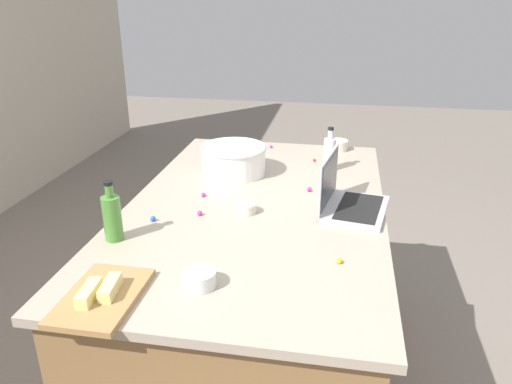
{
  "coord_description": "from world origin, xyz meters",
  "views": [
    {
      "loc": [
        -1.77,
        -0.32,
        1.7
      ],
      "look_at": [
        0.0,
        0.0,
        0.95
      ],
      "focal_mm": 34.57,
      "sensor_mm": 36.0,
      "label": 1
    }
  ],
  "objects_px": {
    "bottle_vinegar": "(329,153)",
    "ramekin_medium": "(199,279)",
    "mixing_bowl_large": "(234,159)",
    "cutting_board": "(102,297)",
    "ramekin_wide": "(338,145)",
    "ramekin_small": "(246,208)",
    "butter_stick_left": "(110,287)",
    "bottle_olive": "(112,217)",
    "butter_stick_right": "(89,293)",
    "laptop": "(347,199)"
  },
  "relations": [
    {
      "from": "cutting_board",
      "to": "butter_stick_left",
      "type": "height_order",
      "value": "butter_stick_left"
    },
    {
      "from": "bottle_vinegar",
      "to": "butter_stick_left",
      "type": "height_order",
      "value": "bottle_vinegar"
    },
    {
      "from": "bottle_olive",
      "to": "ramekin_wide",
      "type": "bearing_deg",
      "value": -32.38
    },
    {
      "from": "ramekin_wide",
      "to": "bottle_olive",
      "type": "bearing_deg",
      "value": 147.62
    },
    {
      "from": "laptop",
      "to": "mixing_bowl_large",
      "type": "height_order",
      "value": "laptop"
    },
    {
      "from": "laptop",
      "to": "butter_stick_left",
      "type": "distance_m",
      "value": 0.96
    },
    {
      "from": "butter_stick_left",
      "to": "ramekin_small",
      "type": "distance_m",
      "value": 0.67
    },
    {
      "from": "cutting_board",
      "to": "ramekin_small",
      "type": "distance_m",
      "value": 0.69
    },
    {
      "from": "ramekin_medium",
      "to": "bottle_olive",
      "type": "bearing_deg",
      "value": 58.39
    },
    {
      "from": "bottle_olive",
      "to": "butter_stick_left",
      "type": "xyz_separation_m",
      "value": [
        -0.33,
        -0.14,
        -0.05
      ]
    },
    {
      "from": "butter_stick_left",
      "to": "ramekin_wide",
      "type": "relative_size",
      "value": 1.03
    },
    {
      "from": "mixing_bowl_large",
      "to": "butter_stick_right",
      "type": "height_order",
      "value": "mixing_bowl_large"
    },
    {
      "from": "bottle_vinegar",
      "to": "bottle_olive",
      "type": "height_order",
      "value": "bottle_olive"
    },
    {
      "from": "ramekin_medium",
      "to": "ramekin_wide",
      "type": "xyz_separation_m",
      "value": [
        1.38,
        -0.36,
        0.0
      ]
    },
    {
      "from": "cutting_board",
      "to": "ramekin_medium",
      "type": "bearing_deg",
      "value": -65.33
    },
    {
      "from": "mixing_bowl_large",
      "to": "butter_stick_right",
      "type": "relative_size",
      "value": 2.77
    },
    {
      "from": "ramekin_small",
      "to": "ramekin_wide",
      "type": "xyz_separation_m",
      "value": [
        0.86,
        -0.32,
        0.01
      ]
    },
    {
      "from": "butter_stick_left",
      "to": "ramekin_wide",
      "type": "bearing_deg",
      "value": -21.59
    },
    {
      "from": "bottle_vinegar",
      "to": "ramekin_small",
      "type": "distance_m",
      "value": 0.62
    },
    {
      "from": "butter_stick_right",
      "to": "cutting_board",
      "type": "bearing_deg",
      "value": -42.35
    },
    {
      "from": "mixing_bowl_large",
      "to": "ramekin_medium",
      "type": "distance_m",
      "value": 0.94
    },
    {
      "from": "mixing_bowl_large",
      "to": "butter_stick_left",
      "type": "distance_m",
      "value": 1.04
    },
    {
      "from": "laptop",
      "to": "cutting_board",
      "type": "relative_size",
      "value": 1.13
    },
    {
      "from": "butter_stick_left",
      "to": "bottle_vinegar",
      "type": "bearing_deg",
      "value": -25.44
    },
    {
      "from": "ramekin_medium",
      "to": "laptop",
      "type": "bearing_deg",
      "value": -34.17
    },
    {
      "from": "mixing_bowl_large",
      "to": "bottle_vinegar",
      "type": "xyz_separation_m",
      "value": [
        0.12,
        -0.43,
        0.01
      ]
    },
    {
      "from": "mixing_bowl_large",
      "to": "cutting_board",
      "type": "relative_size",
      "value": 1.0
    },
    {
      "from": "ramekin_wide",
      "to": "ramekin_medium",
      "type": "bearing_deg",
      "value": 165.31
    },
    {
      "from": "bottle_vinegar",
      "to": "cutting_board",
      "type": "distance_m",
      "value": 1.3
    },
    {
      "from": "ramekin_small",
      "to": "laptop",
      "type": "bearing_deg",
      "value": -76.13
    },
    {
      "from": "bottle_olive",
      "to": "butter_stick_right",
      "type": "relative_size",
      "value": 1.94
    },
    {
      "from": "butter_stick_left",
      "to": "ramekin_small",
      "type": "xyz_separation_m",
      "value": [
        0.62,
        -0.26,
        -0.02
      ]
    },
    {
      "from": "bottle_vinegar",
      "to": "ramekin_medium",
      "type": "bearing_deg",
      "value": 162.82
    },
    {
      "from": "butter_stick_left",
      "to": "butter_stick_right",
      "type": "bearing_deg",
      "value": 128.02
    },
    {
      "from": "laptop",
      "to": "cutting_board",
      "type": "height_order",
      "value": "laptop"
    },
    {
      "from": "bottle_vinegar",
      "to": "ramekin_small",
      "type": "xyz_separation_m",
      "value": [
        -0.54,
        0.29,
        -0.06
      ]
    },
    {
      "from": "ramekin_medium",
      "to": "ramekin_small",
      "type": "bearing_deg",
      "value": -4.02
    },
    {
      "from": "butter_stick_right",
      "to": "bottle_vinegar",
      "type": "bearing_deg",
      "value": -26.53
    },
    {
      "from": "mixing_bowl_large",
      "to": "ramekin_medium",
      "type": "bearing_deg",
      "value": -173.53
    },
    {
      "from": "mixing_bowl_large",
      "to": "ramekin_small",
      "type": "distance_m",
      "value": 0.44
    },
    {
      "from": "laptop",
      "to": "butter_stick_left",
      "type": "relative_size",
      "value": 3.12
    },
    {
      "from": "butter_stick_left",
      "to": "ramekin_medium",
      "type": "distance_m",
      "value": 0.25
    },
    {
      "from": "cutting_board",
      "to": "ramekin_wide",
      "type": "distance_m",
      "value": 1.61
    },
    {
      "from": "bottle_vinegar",
      "to": "butter_stick_left",
      "type": "bearing_deg",
      "value": 154.56
    },
    {
      "from": "mixing_bowl_large",
      "to": "ramekin_small",
      "type": "height_order",
      "value": "mixing_bowl_large"
    },
    {
      "from": "ramekin_wide",
      "to": "butter_stick_left",
      "type": "bearing_deg",
      "value": 158.41
    },
    {
      "from": "cutting_board",
      "to": "ramekin_medium",
      "type": "distance_m",
      "value": 0.27
    },
    {
      "from": "mixing_bowl_large",
      "to": "butter_stick_right",
      "type": "bearing_deg",
      "value": 171.32
    },
    {
      "from": "ramekin_medium",
      "to": "butter_stick_left",
      "type": "bearing_deg",
      "value": 114.64
    },
    {
      "from": "bottle_vinegar",
      "to": "ramekin_medium",
      "type": "distance_m",
      "value": 1.11
    }
  ]
}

